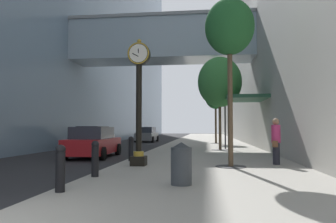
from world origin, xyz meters
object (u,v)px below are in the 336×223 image
object	(u,v)px
street_tree_mid_far	(216,97)
car_red_mid	(93,142)
bollard_fourth	(131,148)
pedestrian_walking	(276,140)
car_grey_far	(147,135)
bollard_nearest	(60,167)
car_white_near	(94,138)
street_clock	(139,95)
street_tree_near	(229,29)
trash_bin	(181,163)
bollard_second	(95,158)
street_tree_mid_near	(220,82)

from	to	relation	value
street_tree_mid_far	car_red_mid	xyz separation A→B (m)	(-6.73, -12.91, -3.50)
bollard_fourth	street_tree_mid_far	bearing A→B (deg)	75.48
pedestrian_walking	car_grey_far	bearing A→B (deg)	112.80
bollard_nearest	car_grey_far	xyz separation A→B (m)	(-3.19, 27.45, 0.11)
bollard_nearest	car_white_near	xyz separation A→B (m)	(-4.77, 15.28, 0.12)
street_clock	street_tree_mid_far	distance (m)	17.72
bollard_nearest	car_red_mid	xyz separation A→B (m)	(-2.67, 9.41, 0.09)
street_tree_near	trash_bin	size ratio (longest dim) A/B	5.86
car_grey_far	bollard_nearest	bearing A→B (deg)	-83.37
street_tree_mid_far	car_red_mid	world-z (taller)	street_tree_mid_far
street_clock	bollard_fourth	world-z (taller)	street_clock
street_clock	bollard_fourth	bearing A→B (deg)	112.56
car_red_mid	car_white_near	bearing A→B (deg)	109.71
car_red_mid	street_tree_near	bearing A→B (deg)	-33.12
bollard_second	trash_bin	distance (m)	2.76
bollard_nearest	trash_bin	world-z (taller)	trash_bin
street_clock	car_grey_far	xyz separation A→B (m)	(-3.87, 22.45, -1.97)
bollard_nearest	car_white_near	distance (m)	16.01
bollard_nearest	bollard_fourth	bearing A→B (deg)	90.00
bollard_second	car_grey_far	xyz separation A→B (m)	(-3.19, 25.23, 0.11)
street_tree_mid_near	pedestrian_walking	xyz separation A→B (m)	(1.78, -7.73, -3.35)
bollard_fourth	street_tree_mid_far	xyz separation A→B (m)	(4.06, 15.68, 3.60)
street_tree_mid_near	pedestrian_walking	world-z (taller)	street_tree_mid_near
bollard_nearest	car_grey_far	world-z (taller)	car_grey_far
bollard_second	bollard_fourth	world-z (taller)	same
bollard_fourth	trash_bin	xyz separation A→B (m)	(2.57, -5.44, -0.00)
bollard_fourth	car_grey_far	size ratio (longest dim) A/B	0.24
bollard_fourth	street_tree_mid_near	distance (m)	8.95
street_tree_near	car_red_mid	xyz separation A→B (m)	(-6.73, 4.39, -4.40)
car_red_mid	car_grey_far	distance (m)	18.04
bollard_fourth	street_clock	bearing A→B (deg)	-67.44
street_tree_mid_far	car_red_mid	bearing A→B (deg)	-117.52
bollard_nearest	street_tree_mid_far	distance (m)	22.97
street_tree_mid_near	pedestrian_walking	distance (m)	8.61
bollard_nearest	bollard_fourth	world-z (taller)	same
pedestrian_walking	car_red_mid	world-z (taller)	pedestrian_walking
trash_bin	bollard_fourth	bearing A→B (deg)	115.29
bollard_second	bollard_nearest	bearing A→B (deg)	-90.00
car_red_mid	street_clock	bearing A→B (deg)	-52.82
bollard_fourth	car_red_mid	world-z (taller)	car_red_mid
street_tree_mid_near	car_red_mid	xyz separation A→B (m)	(-6.73, -4.26, -3.66)
street_clock	bollard_fourth	distance (m)	2.74
street_tree_near	street_tree_mid_far	world-z (taller)	street_tree_near
trash_bin	car_grey_far	size ratio (longest dim) A/B	0.24
car_red_mid	car_grey_far	xyz separation A→B (m)	(-0.53, 18.03, 0.01)
street_tree_mid_near	car_red_mid	size ratio (longest dim) A/B	1.30
car_white_near	street_tree_mid_far	bearing A→B (deg)	38.56
street_clock	bollard_second	xyz separation A→B (m)	(-0.68, -2.78, -2.08)
bollard_second	car_red_mid	size ratio (longest dim) A/B	0.23
bollard_second	trash_bin	xyz separation A→B (m)	(2.57, -1.01, -0.00)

